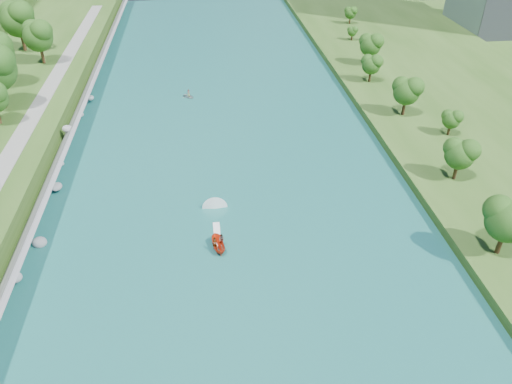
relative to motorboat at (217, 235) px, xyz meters
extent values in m
plane|color=#2D5119|center=(1.91, -8.79, -0.69)|extent=(260.00, 260.00, 0.00)
cube|color=#196156|center=(1.91, 11.21, -0.64)|extent=(55.00, 240.00, 0.10)
cube|color=slate|center=(-23.94, 11.21, 1.11)|extent=(3.54, 236.00, 4.05)
ellipsoid|color=gray|center=(-23.55, -5.58, 0.47)|extent=(1.43, 1.46, 1.09)
ellipsoid|color=gray|center=(-22.74, 1.53, -0.23)|extent=(1.85, 1.73, 1.43)
ellipsoid|color=gray|center=(-23.15, 14.11, 0.10)|extent=(1.62, 2.04, 0.93)
ellipsoid|color=gray|center=(-23.38, 19.51, 0.86)|extent=(0.92, 0.81, 0.63)
ellipsoid|color=gray|center=(-24.19, 29.69, 1.90)|extent=(1.73, 1.51, 1.27)
ellipsoid|color=gray|center=(-23.70, 38.59, 0.36)|extent=(1.04, 1.31, 0.73)
ellipsoid|color=gray|center=(-23.11, 46.37, 0.36)|extent=(1.33, 1.58, 0.90)
ellipsoid|color=#204412|center=(-34.90, 61.25, 8.38)|extent=(6.69, 6.69, 11.15)
ellipsoid|color=#204412|center=(-41.30, 70.58, 9.48)|extent=(8.00, 8.00, 13.34)
ellipsoid|color=#204412|center=(33.64, -8.22, 5.45)|extent=(5.57, 5.57, 9.29)
ellipsoid|color=#204412|center=(35.86, 8.44, 4.70)|extent=(4.67, 4.67, 7.78)
ellipsoid|color=#204412|center=(41.08, 21.97, 3.52)|extent=(3.26, 3.26, 5.43)
ellipsoid|color=#204412|center=(36.19, 30.67, 5.11)|extent=(5.16, 5.16, 8.59)
ellipsoid|color=#204412|center=(34.94, 47.27, 4.28)|extent=(4.17, 4.17, 6.95)
ellipsoid|color=#204412|center=(37.86, 57.43, 5.04)|extent=(5.08, 5.08, 8.46)
ellipsoid|color=#204412|center=(39.03, 75.64, 2.93)|extent=(2.55, 2.55, 4.25)
ellipsoid|color=#204412|center=(42.62, 90.56, 3.65)|extent=(3.41, 3.41, 5.68)
imported|color=red|center=(-0.01, -1.95, 0.12)|extent=(2.01, 3.87, 1.42)
imported|color=#66605B|center=(-0.41, -2.35, 0.63)|extent=(0.71, 0.54, 1.74)
imported|color=#66605B|center=(0.49, -1.45, 0.51)|extent=(0.92, 0.92, 1.51)
cube|color=white|center=(-0.01, 1.05, -0.56)|extent=(0.90, 5.00, 0.06)
imported|color=gray|center=(-3.48, 46.55, -0.32)|extent=(3.16, 3.15, 0.54)
imported|color=#66605B|center=(-3.48, 46.55, 0.37)|extent=(0.72, 0.48, 1.43)
camera|label=1|loc=(-0.87, -50.61, 40.96)|focal=35.00mm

